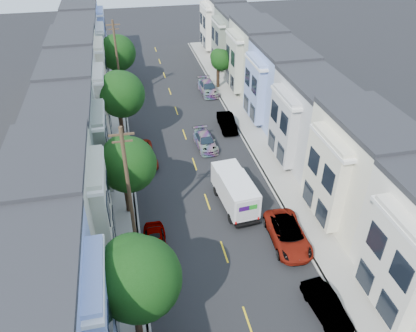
% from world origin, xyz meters
% --- Properties ---
extents(ground, '(160.00, 160.00, 0.00)m').
position_xyz_m(ground, '(0.00, 0.00, 0.00)').
color(ground, black).
rests_on(ground, ground).
extents(road_slab, '(12.00, 70.00, 0.02)m').
position_xyz_m(road_slab, '(0.00, 15.00, 0.01)').
color(road_slab, black).
rests_on(road_slab, ground).
extents(curb_left, '(0.30, 70.00, 0.15)m').
position_xyz_m(curb_left, '(-6.05, 15.00, 0.07)').
color(curb_left, gray).
rests_on(curb_left, ground).
extents(curb_right, '(0.30, 70.00, 0.15)m').
position_xyz_m(curb_right, '(6.05, 15.00, 0.07)').
color(curb_right, gray).
rests_on(curb_right, ground).
extents(sidewalk_left, '(2.60, 70.00, 0.15)m').
position_xyz_m(sidewalk_left, '(-7.35, 15.00, 0.07)').
color(sidewalk_left, gray).
rests_on(sidewalk_left, ground).
extents(sidewalk_right, '(2.60, 70.00, 0.15)m').
position_xyz_m(sidewalk_right, '(7.35, 15.00, 0.07)').
color(sidewalk_right, gray).
rests_on(sidewalk_right, ground).
extents(centerline, '(0.12, 70.00, 0.01)m').
position_xyz_m(centerline, '(0.00, 15.00, 0.00)').
color(centerline, gold).
rests_on(centerline, ground).
extents(townhouse_row_left, '(5.00, 70.00, 8.50)m').
position_xyz_m(townhouse_row_left, '(-11.15, 15.00, 0.00)').
color(townhouse_row_left, '#BBBBBB').
rests_on(townhouse_row_left, ground).
extents(townhouse_row_right, '(5.00, 70.00, 8.50)m').
position_xyz_m(townhouse_row_right, '(11.15, 15.00, 0.00)').
color(townhouse_row_right, '#BBBBBB').
rests_on(townhouse_row_right, ground).
extents(tree_b, '(4.70, 4.70, 7.22)m').
position_xyz_m(tree_b, '(-6.30, -5.47, 4.85)').
color(tree_b, black).
rests_on(tree_b, ground).
extents(tree_c, '(4.43, 4.43, 6.86)m').
position_xyz_m(tree_c, '(-6.30, 6.16, 4.62)').
color(tree_c, black).
rests_on(tree_c, ground).
extents(tree_d, '(4.70, 4.70, 7.73)m').
position_xyz_m(tree_d, '(-6.30, 17.94, 5.36)').
color(tree_d, black).
rests_on(tree_d, ground).
extents(tree_e, '(4.70, 4.70, 7.07)m').
position_xyz_m(tree_e, '(-6.30, 32.99, 4.70)').
color(tree_e, black).
rests_on(tree_e, ground).
extents(tree_far_r, '(2.80, 2.80, 5.24)m').
position_xyz_m(tree_far_r, '(6.89, 29.91, 3.78)').
color(tree_far_r, black).
rests_on(tree_far_r, ground).
extents(utility_pole_near, '(1.60, 0.26, 10.00)m').
position_xyz_m(utility_pole_near, '(-6.30, 2.00, 5.15)').
color(utility_pole_near, '#42301E').
rests_on(utility_pole_near, ground).
extents(utility_pole_far, '(1.60, 0.26, 10.00)m').
position_xyz_m(utility_pole_far, '(-6.30, 28.00, 5.15)').
color(utility_pole_far, '#42301E').
rests_on(utility_pole_far, ground).
extents(fedex_truck, '(2.29, 5.96, 2.86)m').
position_xyz_m(fedex_truck, '(2.14, 5.10, 1.60)').
color(fedex_truck, silver).
rests_on(fedex_truck, ground).
extents(lead_sedan, '(2.13, 4.57, 1.34)m').
position_xyz_m(lead_sedan, '(1.71, 15.00, 0.67)').
color(lead_sedan, black).
rests_on(lead_sedan, ground).
extents(parked_left_c, '(1.74, 4.39, 1.41)m').
position_xyz_m(parked_left_c, '(-4.90, 1.28, 0.71)').
color(parked_left_c, silver).
rests_on(parked_left_c, ground).
extents(parked_left_d, '(2.88, 5.55, 1.49)m').
position_xyz_m(parked_left_d, '(-4.90, 13.46, 0.75)').
color(parked_left_d, '#3A1106').
rests_on(parked_left_d, ground).
extents(parked_right_a, '(1.85, 4.20, 1.36)m').
position_xyz_m(parked_right_a, '(4.90, -6.45, 0.68)').
color(parked_right_a, '#5C6063').
rests_on(parked_right_a, ground).
extents(parked_right_b, '(2.82, 5.62, 1.53)m').
position_xyz_m(parked_right_b, '(4.90, -0.00, 0.76)').
color(parked_right_b, silver).
rests_on(parked_right_b, ground).
extents(parked_right_c, '(1.78, 4.55, 1.49)m').
position_xyz_m(parked_right_c, '(4.90, 18.38, 0.75)').
color(parked_right_c, black).
rests_on(parked_right_c, ground).
extents(parked_right_d, '(2.26, 5.02, 1.48)m').
position_xyz_m(parked_right_d, '(4.90, 28.44, 0.74)').
color(parked_right_d, black).
rests_on(parked_right_d, ground).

